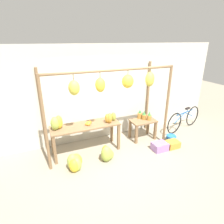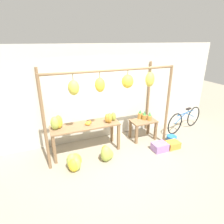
# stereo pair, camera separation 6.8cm
# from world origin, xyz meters

# --- Properties ---
(ground_plane) EXTENTS (20.00, 20.00, 0.00)m
(ground_plane) POSITION_xyz_m (0.00, 0.00, 0.00)
(ground_plane) COLOR gray
(shop_wall_back) EXTENTS (8.00, 0.08, 2.80)m
(shop_wall_back) POSITION_xyz_m (0.00, 1.46, 1.40)
(shop_wall_back) COLOR beige
(shop_wall_back) RESTS_ON ground_plane
(stall_awning) EXTENTS (3.35, 1.15, 2.27)m
(stall_awning) POSITION_xyz_m (0.03, 0.55, 1.70)
(stall_awning) COLOR brown
(stall_awning) RESTS_ON ground_plane
(display_table_main) EXTENTS (1.81, 0.59, 0.80)m
(display_table_main) POSITION_xyz_m (-0.64, 0.78, 0.68)
(display_table_main) COLOR brown
(display_table_main) RESTS_ON ground_plane
(display_table_side) EXTENTS (0.76, 0.50, 0.62)m
(display_table_side) POSITION_xyz_m (1.16, 0.82, 0.46)
(display_table_side) COLOR brown
(display_table_side) RESTS_ON ground_plane
(banana_pile_on_table) EXTENTS (0.36, 0.31, 0.35)m
(banana_pile_on_table) POSITION_xyz_m (-1.35, 0.81, 0.98)
(banana_pile_on_table) COLOR gold
(banana_pile_on_table) RESTS_ON display_table_main
(orange_pile) EXTENTS (0.19, 0.18, 0.10)m
(orange_pile) POSITION_xyz_m (-0.56, 0.75, 0.85)
(orange_pile) COLOR orange
(orange_pile) RESTS_ON display_table_main
(pineapple_cluster) EXTENTS (0.33, 0.37, 0.28)m
(pineapple_cluster) POSITION_xyz_m (1.23, 0.88, 0.73)
(pineapple_cluster) COLOR #A3702D
(pineapple_cluster) RESTS_ON display_table_side
(banana_pile_ground_left) EXTENTS (0.42, 0.47, 0.41)m
(banana_pile_ground_left) POSITION_xyz_m (-1.10, 0.13, 0.18)
(banana_pile_ground_left) COLOR gold
(banana_pile_ground_left) RESTS_ON ground_plane
(banana_pile_ground_right) EXTENTS (0.39, 0.38, 0.43)m
(banana_pile_ground_right) POSITION_xyz_m (-0.28, 0.18, 0.19)
(banana_pile_ground_right) COLOR #9EB247
(banana_pile_ground_right) RESTS_ON ground_plane
(fruit_crate_white) EXTENTS (0.41, 0.32, 0.22)m
(fruit_crate_white) POSITION_xyz_m (1.26, 0.05, 0.11)
(fruit_crate_white) COLOR #9970B7
(fruit_crate_white) RESTS_ON ground_plane
(blue_bucket) EXTENTS (0.29, 0.29, 0.18)m
(blue_bucket) POSITION_xyz_m (1.88, 0.32, 0.09)
(blue_bucket) COLOR blue
(blue_bucket) RESTS_ON ground_plane
(parked_bicycle) EXTENTS (1.71, 0.47, 0.75)m
(parked_bicycle) POSITION_xyz_m (2.80, 0.83, 0.37)
(parked_bicycle) COLOR black
(parked_bicycle) RESTS_ON ground_plane
(papaya_pile) EXTENTS (0.38, 0.28, 0.28)m
(papaya_pile) POSITION_xyz_m (0.03, 0.69, 0.94)
(papaya_pile) COLOR #93A33D
(papaya_pile) RESTS_ON display_table_main
(fruit_crate_purple) EXTENTS (0.37, 0.29, 0.20)m
(fruit_crate_purple) POSITION_xyz_m (1.68, 0.02, 0.10)
(fruit_crate_purple) COLOR orange
(fruit_crate_purple) RESTS_ON ground_plane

